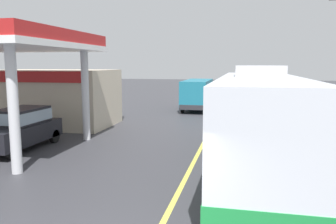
{
  "coord_description": "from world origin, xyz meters",
  "views": [
    {
      "loc": [
        1.75,
        -4.81,
        3.72
      ],
      "look_at": [
        -1.5,
        10.0,
        1.6
      ],
      "focal_mm": 36.42,
      "sensor_mm": 36.0,
      "label": 1
    }
  ],
  "objects_px": {
    "coach_bus_main": "(259,125)",
    "pedestrian_near_pump": "(46,120)",
    "car_at_pump": "(21,127)",
    "minibus_opposing_lane": "(197,92)"
  },
  "relations": [
    {
      "from": "coach_bus_main",
      "to": "pedestrian_near_pump",
      "type": "height_order",
      "value": "coach_bus_main"
    },
    {
      "from": "coach_bus_main",
      "to": "car_at_pump",
      "type": "bearing_deg",
      "value": 172.26
    },
    {
      "from": "coach_bus_main",
      "to": "pedestrian_near_pump",
      "type": "relative_size",
      "value": 6.65
    },
    {
      "from": "coach_bus_main",
      "to": "pedestrian_near_pump",
      "type": "xyz_separation_m",
      "value": [
        -10.19,
        3.52,
        -0.79
      ]
    },
    {
      "from": "coach_bus_main",
      "to": "minibus_opposing_lane",
      "type": "height_order",
      "value": "coach_bus_main"
    },
    {
      "from": "car_at_pump",
      "to": "minibus_opposing_lane",
      "type": "xyz_separation_m",
      "value": [
        5.83,
        14.98,
        0.46
      ]
    },
    {
      "from": "car_at_pump",
      "to": "pedestrian_near_pump",
      "type": "bearing_deg",
      "value": 93.81
    },
    {
      "from": "car_at_pump",
      "to": "pedestrian_near_pump",
      "type": "height_order",
      "value": "car_at_pump"
    },
    {
      "from": "coach_bus_main",
      "to": "car_at_pump",
      "type": "relative_size",
      "value": 2.63
    },
    {
      "from": "minibus_opposing_lane",
      "to": "coach_bus_main",
      "type": "bearing_deg",
      "value": -75.55
    }
  ]
}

